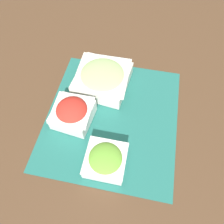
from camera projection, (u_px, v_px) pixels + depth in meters
ground_plane at (112, 117)px, 0.76m from camera, size 3.00×3.00×0.00m
placemat at (112, 117)px, 0.76m from camera, size 0.49×0.45×0.00m
cucumber_bowl at (103, 78)px, 0.81m from camera, size 0.21×0.21×0.07m
lettuce_bowl at (106, 159)px, 0.65m from camera, size 0.12×0.12×0.06m
tomato_bowl at (73, 113)px, 0.72m from camera, size 0.14×0.14×0.08m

